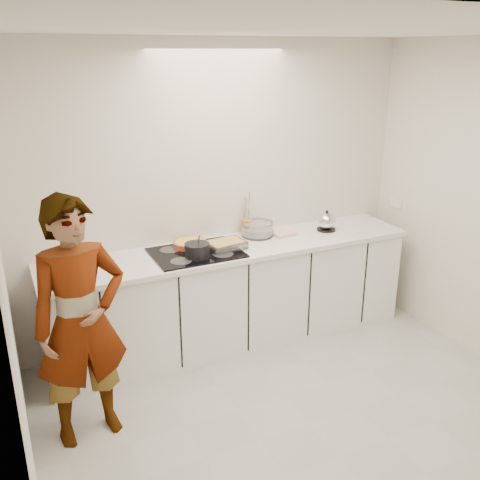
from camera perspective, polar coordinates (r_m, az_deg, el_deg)
name	(u,v)px	position (r m, az deg, el deg)	size (l,w,h in m)	color
floor	(310,424)	(4.02, 7.46, -18.88)	(3.60, 3.20, 0.00)	#B6B6AF
ceiling	(331,29)	(3.16, 9.68, 21.32)	(3.60, 3.20, 0.00)	white
wall_back	(218,193)	(4.72, -2.32, 4.98)	(3.60, 0.00, 2.60)	silver
wall_left	(9,309)	(2.87, -23.46, -6.72)	(0.00, 3.20, 2.60)	silver
base_cabinets	(234,297)	(4.74, -0.65, -6.08)	(3.20, 0.58, 0.87)	white
countertop	(234,249)	(4.56, -0.67, -0.92)	(3.24, 0.64, 0.04)	white
hob	(196,253)	(4.41, -4.69, -1.36)	(0.72, 0.54, 0.01)	black
tart_dish	(190,243)	(4.53, -5.40, -0.36)	(0.31, 0.31, 0.05)	#CF5433
saucepan	(197,250)	(4.29, -4.60, -1.08)	(0.25, 0.25, 0.19)	black
baking_dish	(225,244)	(4.47, -1.57, -0.46)	(0.34, 0.27, 0.06)	silver
mixing_bowl	(257,230)	(4.79, 1.87, 1.12)	(0.34, 0.34, 0.13)	silver
tea_towel	(284,233)	(4.84, 4.71, 0.70)	(0.21, 0.15, 0.03)	white
kettle	(326,222)	(5.00, 9.20, 1.92)	(0.21, 0.21, 0.19)	black
utensil_crock	(247,227)	(4.84, 0.74, 1.42)	(0.11, 0.11, 0.14)	orange
cook	(81,322)	(3.61, -16.64, -8.41)	(0.62, 0.40, 1.69)	white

